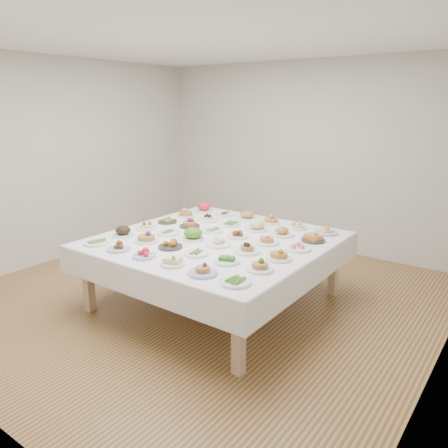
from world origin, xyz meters
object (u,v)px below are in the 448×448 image
Objects in this scene: dish_18 at (167,220)px; dish_35 at (326,229)px; display_table at (216,244)px; dish_0 at (97,242)px.

dish_35 is at bearing 21.79° from dish_18.
dish_35 reaches higher than display_table.
display_table is 1.25m from dish_35.
display_table is at bearing -134.97° from dish_35.
dish_18 is 0.90× the size of dish_35.
dish_0 is at bearing -134.74° from display_table.
display_table is 1.26m from dish_0.
dish_0 is 0.98× the size of dish_35.
display_table is 0.91m from dish_18.
dish_18 is at bearing 90.25° from dish_0.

